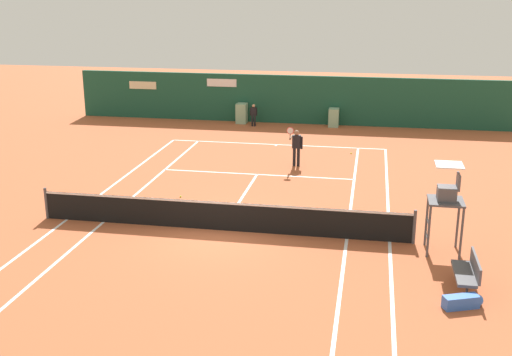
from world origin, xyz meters
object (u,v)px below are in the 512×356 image
Objects in this scene: umpire_chair at (447,196)px; equipment_bag at (464,301)px; player_on_baseline at (296,145)px; tennis_ball_by_sideline at (351,153)px; player_bench at (468,271)px; tennis_ball_near_service_line at (181,197)px; ball_kid_right_post at (254,114)px.

equipment_bag is at bearing -176.47° from umpire_chair.
player_on_baseline is 26.95× the size of tennis_ball_by_sideline.
player_bench is 22.55× the size of tennis_ball_near_service_line.
equipment_bag is 14.81m from tennis_ball_by_sideline.
player_on_baseline is (-5.57, 11.85, 0.79)m from equipment_bag.
equipment_bag is at bearing 111.56° from ball_kid_right_post.
player_bench is 11.08m from tennis_ball_near_service_line.
player_on_baseline is (-5.77, 10.80, 0.44)m from player_bench.
tennis_ball_near_service_line is (-9.44, 5.78, -0.48)m from player_bench.
ball_kid_right_post is 7.70m from tennis_ball_by_sideline.
tennis_ball_near_service_line is at bearing 52.64° from player_on_baseline.
umpire_chair is at bearing -20.85° from tennis_ball_near_service_line.
equipment_bag reaches higher than tennis_ball_by_sideline.
umpire_chair is at bearing 121.23° from player_on_baseline.
ball_kid_right_post is at bearing -67.89° from player_on_baseline.
player_bench is at bearing -170.21° from umpire_chair.
ball_kid_right_post is (-9.11, 18.59, 0.21)m from player_bench.
ball_kid_right_post is at bearing 26.11° from player_bench.
tennis_ball_near_service_line is at bearing -128.07° from tennis_ball_by_sideline.
equipment_bag is 0.55× the size of player_on_baseline.
player_on_baseline is (-5.36, 8.46, -0.77)m from umpire_chair.
umpire_chair is 11.59m from tennis_ball_by_sideline.
tennis_ball_near_service_line is at bearing 85.66° from ball_kid_right_post.
player_on_baseline is at bearing 53.78° from tennis_ball_near_service_line.
tennis_ball_by_sideline is (-3.29, 14.44, -0.13)m from equipment_bag.
umpire_chair is at bearing 115.32° from ball_kid_right_post.
tennis_ball_near_service_line is (-0.33, -12.81, -0.68)m from ball_kid_right_post.
player_on_baseline reaches higher than tennis_ball_near_service_line.
tennis_ball_by_sideline is at bearing -132.53° from player_on_baseline.
ball_kid_right_post is at bearing 137.21° from tennis_ball_by_sideline.
equipment_bag is (-0.19, -1.05, -0.35)m from player_bench.
player_bench is 22.55× the size of tennis_ball_by_sideline.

